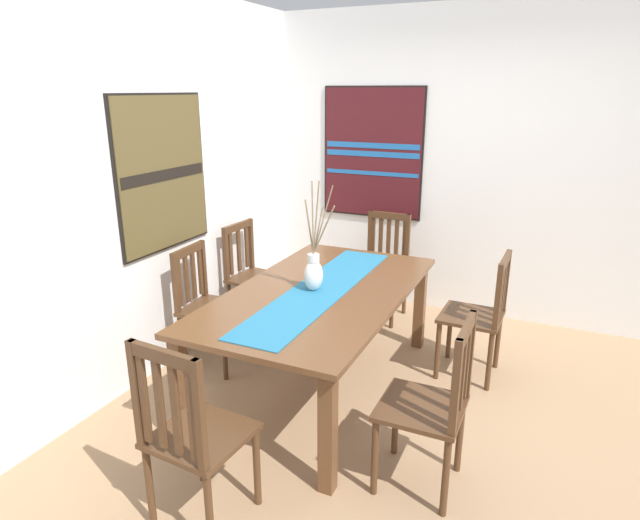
# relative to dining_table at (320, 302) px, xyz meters

# --- Properties ---
(ground_plane) EXTENTS (6.40, 6.40, 0.03)m
(ground_plane) POSITION_rel_dining_table_xyz_m (0.00, -0.60, -0.66)
(ground_plane) COLOR #A37F5B
(wall_back) EXTENTS (6.40, 0.12, 2.70)m
(wall_back) POSITION_rel_dining_table_xyz_m (0.00, 1.26, 0.71)
(wall_back) COLOR white
(wall_back) RESTS_ON ground_plane
(wall_side) EXTENTS (0.12, 6.40, 2.70)m
(wall_side) POSITION_rel_dining_table_xyz_m (1.86, -0.60, 0.71)
(wall_side) COLOR white
(wall_side) RESTS_ON ground_plane
(dining_table) EXTENTS (1.98, 1.08, 0.73)m
(dining_table) POSITION_rel_dining_table_xyz_m (0.00, 0.00, 0.00)
(dining_table) COLOR brown
(dining_table) RESTS_ON ground_plane
(table_runner) EXTENTS (1.82, 0.36, 0.01)m
(table_runner) POSITION_rel_dining_table_xyz_m (0.00, 0.00, 0.09)
(table_runner) COLOR #236B93
(table_runner) RESTS_ON dining_table
(centerpiece_vase) EXTENTS (0.16, 0.24, 0.74)m
(centerpiece_vase) POSITION_rel_dining_table_xyz_m (-0.02, 0.04, 0.22)
(centerpiece_vase) COLOR silver
(centerpiece_vase) RESTS_ON dining_table
(chair_0) EXTENTS (0.42, 0.42, 0.95)m
(chair_0) POSITION_rel_dining_table_xyz_m (-0.65, -0.93, -0.15)
(chair_0) COLOR #4C301C
(chair_0) RESTS_ON ground_plane
(chair_1) EXTENTS (0.43, 0.43, 0.94)m
(chair_1) POSITION_rel_dining_table_xyz_m (1.40, 0.01, -0.15)
(chair_1) COLOR #4C301C
(chair_1) RESTS_ON ground_plane
(chair_2) EXTENTS (0.45, 0.45, 0.99)m
(chair_2) POSITION_rel_dining_table_xyz_m (-1.38, 0.02, -0.14)
(chair_2) COLOR #4C301C
(chair_2) RESTS_ON ground_plane
(chair_3) EXTENTS (0.45, 0.45, 0.92)m
(chair_3) POSITION_rel_dining_table_xyz_m (0.69, 0.96, -0.16)
(chair_3) COLOR #4C301C
(chair_3) RESTS_ON ground_plane
(chair_4) EXTENTS (0.45, 0.45, 0.91)m
(chair_4) POSITION_rel_dining_table_xyz_m (-0.02, 0.91, -0.16)
(chair_4) COLOR #4C301C
(chair_4) RESTS_ON ground_plane
(chair_5) EXTENTS (0.43, 0.43, 0.93)m
(chair_5) POSITION_rel_dining_table_xyz_m (0.63, -0.96, -0.16)
(chair_5) COLOR #4C301C
(chair_5) RESTS_ON ground_plane
(painting_on_back_wall) EXTENTS (0.91, 0.05, 1.08)m
(painting_on_back_wall) POSITION_rel_dining_table_xyz_m (-0.06, 1.20, 0.80)
(painting_on_back_wall) COLOR black
(painting_on_side_wall) EXTENTS (0.05, 0.97, 1.20)m
(painting_on_side_wall) POSITION_rel_dining_table_xyz_m (1.79, 0.28, 0.79)
(painting_on_side_wall) COLOR black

